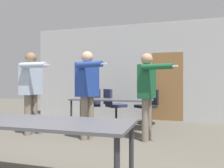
% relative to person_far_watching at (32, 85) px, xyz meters
% --- Properties ---
extents(back_wall, '(6.59, 0.12, 2.99)m').
position_rel_person_far_watching_xyz_m(back_wall, '(1.73, 2.72, 0.41)').
color(back_wall, '#B2B5B7').
rests_on(back_wall, ground_plane).
extents(conference_table_near, '(2.40, 0.72, 0.72)m').
position_rel_person_far_watching_xyz_m(conference_table_near, '(1.43, -2.14, -0.41)').
color(conference_table_near, '#4C4C51').
rests_on(conference_table_near, ground_plane).
extents(conference_table_far, '(2.03, 0.69, 0.72)m').
position_rel_person_far_watching_xyz_m(conference_table_far, '(1.49, 1.13, -0.42)').
color(conference_table_far, '#4C4C51').
rests_on(conference_table_far, ground_plane).
extents(person_far_watching, '(0.81, 0.73, 1.79)m').
position_rel_person_far_watching_xyz_m(person_far_watching, '(0.00, 0.00, 0.00)').
color(person_far_watching, slate).
rests_on(person_far_watching, ground_plane).
extents(person_right_polo, '(0.74, 0.74, 1.70)m').
position_rel_person_far_watching_xyz_m(person_right_polo, '(2.51, 0.16, -0.05)').
color(person_right_polo, slate).
rests_on(person_right_polo, ground_plane).
extents(person_near_casual, '(0.75, 0.83, 1.76)m').
position_rel_person_far_watching_xyz_m(person_near_casual, '(1.34, -0.04, -0.02)').
color(person_near_casual, slate).
rests_on(person_near_casual, ground_plane).
extents(office_chair_mid_tucked, '(0.69, 0.68, 0.96)m').
position_rel_person_far_watching_xyz_m(office_chair_mid_tucked, '(1.40, 1.70, -0.62)').
color(office_chair_mid_tucked, black).
rests_on(office_chair_mid_tucked, ground_plane).
extents(office_chair_far_right, '(0.64, 0.67, 0.96)m').
position_rel_person_far_watching_xyz_m(office_chair_far_right, '(0.76, 1.68, -0.62)').
color(office_chair_far_right, black).
rests_on(office_chair_far_right, ground_plane).
extents(office_chair_near_pushed, '(0.68, 0.69, 0.94)m').
position_rel_person_far_watching_xyz_m(office_chair_near_pushed, '(2.29, 2.03, -0.64)').
color(office_chair_near_pushed, black).
rests_on(office_chair_near_pushed, ground_plane).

